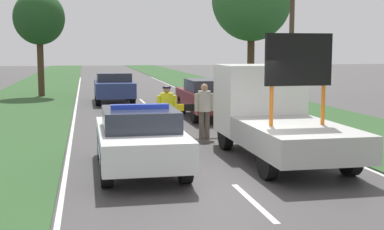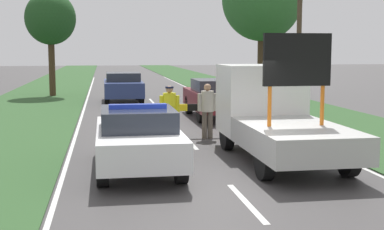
% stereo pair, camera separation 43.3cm
% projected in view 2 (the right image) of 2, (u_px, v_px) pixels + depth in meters
% --- Properties ---
extents(ground_plane, '(160.00, 160.00, 0.00)m').
position_uv_depth(ground_plane, '(227.00, 181.00, 11.17)').
color(ground_plane, '#3D3A3A').
extents(lane_markings, '(6.94, 57.81, 0.01)m').
position_uv_depth(lane_markings, '(161.00, 111.00, 23.80)').
color(lane_markings, silver).
rests_on(lane_markings, ground).
extents(grass_verge_left, '(4.99, 120.00, 0.03)m').
position_uv_depth(grass_verge_left, '(40.00, 98.00, 29.78)').
color(grass_verge_left, '#2D5128').
rests_on(grass_verge_left, ground).
extents(grass_verge_right, '(4.99, 120.00, 0.03)m').
position_uv_depth(grass_verge_right, '(249.00, 95.00, 31.73)').
color(grass_verge_right, '#2D5128').
rests_on(grass_verge_right, ground).
extents(police_car, '(1.84, 4.48, 1.53)m').
position_uv_depth(police_car, '(138.00, 137.00, 12.13)').
color(police_car, white).
rests_on(police_car, ground).
extents(work_truck, '(2.13, 5.51, 3.10)m').
position_uv_depth(work_truck, '(273.00, 113.00, 13.64)').
color(work_truck, white).
rests_on(work_truck, ground).
extents(road_barrier, '(3.38, 0.08, 1.04)m').
position_uv_depth(road_barrier, '(187.00, 109.00, 16.76)').
color(road_barrier, black).
rests_on(road_barrier, ground).
extents(police_officer, '(0.60, 0.38, 1.67)m').
position_uv_depth(police_officer, '(170.00, 108.00, 15.89)').
color(police_officer, '#191E38').
rests_on(police_officer, ground).
extents(pedestrian_civilian, '(0.61, 0.39, 1.70)m').
position_uv_depth(pedestrian_civilian, '(207.00, 107.00, 16.36)').
color(pedestrian_civilian, brown).
rests_on(pedestrian_civilian, ground).
extents(traffic_cone_near_police, '(0.38, 0.38, 0.53)m').
position_uv_depth(traffic_cone_near_police, '(132.00, 127.00, 17.10)').
color(traffic_cone_near_police, black).
rests_on(traffic_cone_near_police, ground).
extents(traffic_cone_centre_front, '(0.53, 0.53, 0.73)m').
position_uv_depth(traffic_cone_centre_front, '(276.00, 124.00, 17.04)').
color(traffic_cone_centre_front, black).
rests_on(traffic_cone_centre_front, ground).
extents(traffic_cone_near_truck, '(0.45, 0.45, 0.62)m').
position_uv_depth(traffic_cone_near_truck, '(111.00, 123.00, 17.77)').
color(traffic_cone_near_truck, black).
rests_on(traffic_cone_near_truck, ground).
extents(queued_car_wagon_maroon, '(1.88, 4.69, 1.55)m').
position_uv_depth(queued_car_wagon_maroon, '(215.00, 97.00, 21.43)').
color(queued_car_wagon_maroon, maroon).
rests_on(queued_car_wagon_maroon, ground).
extents(queued_car_hatch_blue, '(1.92, 4.58, 1.55)m').
position_uv_depth(queued_car_hatch_blue, '(123.00, 86.00, 27.61)').
color(queued_car_hatch_blue, navy).
rests_on(queued_car_hatch_blue, ground).
extents(roadside_tree_near_left, '(2.91, 2.91, 6.05)m').
position_uv_depth(roadside_tree_near_left, '(50.00, 19.00, 30.82)').
color(roadside_tree_near_left, '#42301E').
rests_on(roadside_tree_near_left, ground).
extents(utility_pole, '(1.20, 0.20, 7.53)m').
position_uv_depth(utility_pole, '(299.00, 21.00, 21.54)').
color(utility_pole, '#473828').
rests_on(utility_pole, ground).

